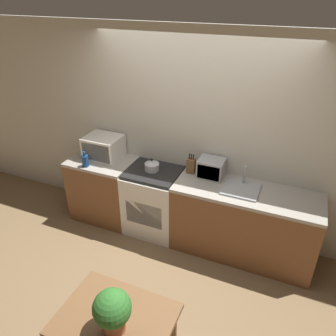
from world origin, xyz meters
name	(u,v)px	position (x,y,z in m)	size (l,w,h in m)	color
ground_plane	(162,270)	(0.00, 0.00, 0.00)	(16.00, 16.00, 0.00)	brown
wall_back	(194,137)	(0.00, 1.02, 1.30)	(10.00, 0.06, 2.60)	beige
counter_left_run	(105,188)	(-1.18, 0.68, 0.45)	(0.85, 0.62, 0.90)	brown
counter_right_run	(243,223)	(0.77, 0.68, 0.45)	(1.68, 0.62, 0.90)	brown
stove_range	(154,201)	(-0.41, 0.68, 0.45)	(0.69, 0.62, 0.90)	silver
kettle	(152,165)	(-0.44, 0.69, 0.97)	(0.18, 0.18, 0.17)	#B7B7BC
microwave	(104,147)	(-1.19, 0.77, 1.05)	(0.47, 0.39, 0.30)	silver
bottle	(85,161)	(-1.27, 0.45, 0.98)	(0.09, 0.09, 0.21)	navy
knife_block	(191,166)	(0.03, 0.83, 1.00)	(0.10, 0.08, 0.26)	brown
toaster_oven	(211,168)	(0.29, 0.83, 1.01)	(0.31, 0.26, 0.23)	#999BA0
sink_basin	(241,188)	(0.70, 0.68, 0.92)	(0.41, 0.38, 0.24)	#999BA0
dining_table	(116,327)	(0.17, -1.23, 0.65)	(0.87, 0.64, 0.76)	brown
potted_plant	(112,310)	(0.21, -1.31, 0.97)	(0.28, 0.28, 0.36)	#9E5B3D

